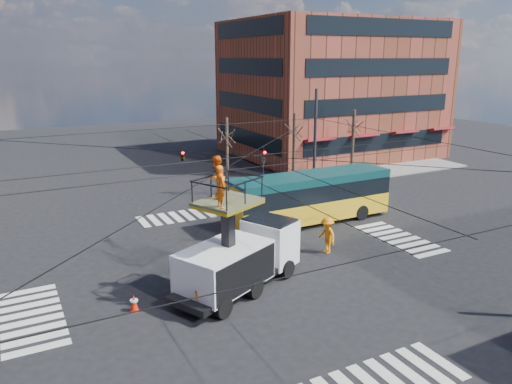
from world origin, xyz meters
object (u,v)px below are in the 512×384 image
object	(u,v)px
traffic_cone	(134,303)
worker_ground	(198,294)
utility_truck	(240,246)
city_bus	(310,197)
flagger	(327,235)

from	to	relation	value
traffic_cone	worker_ground	bearing A→B (deg)	-30.85
utility_truck	traffic_cone	size ratio (longest dim) A/B	9.87
utility_truck	city_bus	distance (m)	10.40
traffic_cone	worker_ground	xyz separation A→B (m)	(2.35, -1.40, 0.49)
worker_ground	flagger	bearing A→B (deg)	-46.11
utility_truck	traffic_cone	distance (m)	5.21
utility_truck	worker_ground	bearing A→B (deg)	-178.50
city_bus	traffic_cone	distance (m)	14.61
city_bus	traffic_cone	xyz separation A→B (m)	(-13.07, -6.40, -1.35)
city_bus	traffic_cone	world-z (taller)	city_bus
utility_truck	city_bus	bearing A→B (deg)	12.61
utility_truck	worker_ground	xyz separation A→B (m)	(-2.58, -1.34, -1.21)
utility_truck	flagger	world-z (taller)	utility_truck
flagger	worker_ground	bearing A→B (deg)	-71.39
utility_truck	flagger	distance (m)	6.37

